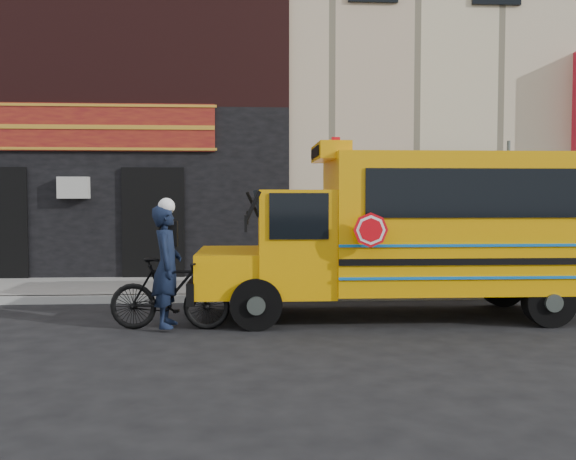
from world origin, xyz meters
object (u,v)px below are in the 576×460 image
at_px(sign_pole, 508,210).
at_px(bicycle, 170,294).
at_px(school_bus, 423,228).
at_px(cyclist, 167,269).

relative_size(sign_pole, bicycle, 1.74).
relative_size(school_bus, cyclist, 3.71).
xyz_separation_m(school_bus, cyclist, (-4.20, -0.82, -0.58)).
relative_size(school_bus, bicycle, 3.75).
bearing_deg(sign_pole, bicycle, -154.25).
xyz_separation_m(sign_pole, bicycle, (-6.63, -3.20, -1.21)).
relative_size(sign_pole, cyclist, 1.72).
distance_m(sign_pole, bicycle, 7.46).
height_order(bicycle, cyclist, cyclist).
bearing_deg(bicycle, cyclist, 116.00).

